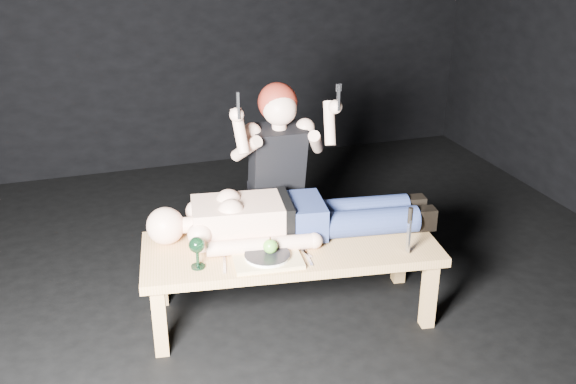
# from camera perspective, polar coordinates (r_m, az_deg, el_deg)

# --- Properties ---
(ground) EXTENTS (5.00, 5.00, 0.00)m
(ground) POSITION_cam_1_polar(r_m,az_deg,el_deg) (3.95, 0.10, -9.65)
(ground) COLOR black
(ground) RESTS_ON ground
(table) EXTENTS (1.70, 0.83, 0.45)m
(table) POSITION_cam_1_polar(r_m,az_deg,el_deg) (3.73, 0.24, -7.72)
(table) COLOR tan
(table) RESTS_ON ground
(lying_man) EXTENTS (1.71, 0.73, 0.27)m
(lying_man) POSITION_cam_1_polar(r_m,az_deg,el_deg) (3.69, 0.64, -1.75)
(lying_man) COLOR beige
(lying_man) RESTS_ON table
(kneeling_woman) EXTENTS (0.71, 0.79, 1.29)m
(kneeling_woman) POSITION_cam_1_polar(r_m,az_deg,el_deg) (4.02, -1.22, 1.41)
(kneeling_woman) COLOR black
(kneeling_woman) RESTS_ON ground
(serving_tray) EXTENTS (0.38, 0.29, 0.02)m
(serving_tray) POSITION_cam_1_polar(r_m,az_deg,el_deg) (3.46, -1.83, -5.88)
(serving_tray) COLOR tan
(serving_tray) RESTS_ON table
(plate) EXTENTS (0.26, 0.26, 0.02)m
(plate) POSITION_cam_1_polar(r_m,az_deg,el_deg) (3.45, -1.83, -5.60)
(plate) COLOR white
(plate) RESTS_ON serving_tray
(apple) EXTENTS (0.08, 0.08, 0.08)m
(apple) POSITION_cam_1_polar(r_m,az_deg,el_deg) (3.44, -1.56, -4.77)
(apple) COLOR #519422
(apple) RESTS_ON plate
(goblet) EXTENTS (0.10, 0.10, 0.17)m
(goblet) POSITION_cam_1_polar(r_m,az_deg,el_deg) (3.39, -7.95, -5.28)
(goblet) COLOR black
(goblet) RESTS_ON table
(fork_flat) EXTENTS (0.05, 0.17, 0.01)m
(fork_flat) POSITION_cam_1_polar(r_m,az_deg,el_deg) (3.43, -5.58, -6.38)
(fork_flat) COLOR #B2B2B7
(fork_flat) RESTS_ON table
(knife_flat) EXTENTS (0.03, 0.17, 0.01)m
(knife_flat) POSITION_cam_1_polar(r_m,az_deg,el_deg) (3.49, 1.77, -5.78)
(knife_flat) COLOR #B2B2B7
(knife_flat) RESTS_ON table
(spoon_flat) EXTENTS (0.05, 0.17, 0.01)m
(spoon_flat) POSITION_cam_1_polar(r_m,az_deg,el_deg) (3.55, 1.31, -5.16)
(spoon_flat) COLOR #B2B2B7
(spoon_flat) RESTS_ON table
(carving_knife) EXTENTS (0.04, 0.04, 0.27)m
(carving_knife) POSITION_cam_1_polar(r_m,az_deg,el_deg) (3.53, 10.55, -3.37)
(carving_knife) COLOR #B2B2B7
(carving_knife) RESTS_ON table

